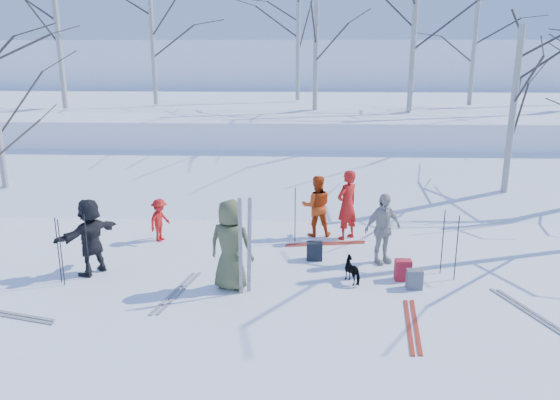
{
  "coord_description": "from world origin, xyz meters",
  "views": [
    {
      "loc": [
        0.48,
        -9.84,
        4.43
      ],
      "look_at": [
        0.0,
        1.5,
        1.3
      ],
      "focal_mm": 35.0,
      "sensor_mm": 36.0,
      "label": 1
    }
  ],
  "objects_px": {
    "skier_olive_center": "(231,245)",
    "backpack_grey": "(414,279)",
    "skier_red_north": "(347,205)",
    "backpack_red": "(403,270)",
    "skier_redor_behind": "(317,206)",
    "skier_red_seated": "(160,220)",
    "skier_grey_west": "(90,236)",
    "skier_cream_east": "(383,229)",
    "backpack_dark": "(314,251)",
    "dog": "(354,270)"
  },
  "relations": [
    {
      "from": "skier_olive_center",
      "to": "backpack_grey",
      "type": "distance_m",
      "value": 3.58
    },
    {
      "from": "skier_red_north",
      "to": "backpack_grey",
      "type": "xyz_separation_m",
      "value": [
        1.09,
        -2.85,
        -0.66
      ]
    },
    {
      "from": "skier_olive_center",
      "to": "backpack_red",
      "type": "height_order",
      "value": "skier_olive_center"
    },
    {
      "from": "skier_redor_behind",
      "to": "backpack_red",
      "type": "height_order",
      "value": "skier_redor_behind"
    },
    {
      "from": "skier_red_north",
      "to": "skier_red_seated",
      "type": "relative_size",
      "value": 1.64
    },
    {
      "from": "skier_red_north",
      "to": "skier_grey_west",
      "type": "xyz_separation_m",
      "value": [
        -5.35,
        -2.36,
        -0.06
      ]
    },
    {
      "from": "skier_redor_behind",
      "to": "skier_cream_east",
      "type": "xyz_separation_m",
      "value": [
        1.36,
        -1.74,
        0.01
      ]
    },
    {
      "from": "skier_cream_east",
      "to": "backpack_red",
      "type": "xyz_separation_m",
      "value": [
        0.3,
        -0.91,
        -0.56
      ]
    },
    {
      "from": "backpack_dark",
      "to": "skier_redor_behind",
      "type": "bearing_deg",
      "value": 87.5
    },
    {
      "from": "skier_grey_west",
      "to": "backpack_red",
      "type": "bearing_deg",
      "value": 121.36
    },
    {
      "from": "skier_red_north",
      "to": "dog",
      "type": "bearing_deg",
      "value": 46.19
    },
    {
      "from": "skier_cream_east",
      "to": "dog",
      "type": "bearing_deg",
      "value": -152.57
    },
    {
      "from": "skier_cream_east",
      "to": "backpack_dark",
      "type": "height_order",
      "value": "skier_cream_east"
    },
    {
      "from": "skier_redor_behind",
      "to": "backpack_dark",
      "type": "height_order",
      "value": "skier_redor_behind"
    },
    {
      "from": "skier_red_north",
      "to": "skier_grey_west",
      "type": "distance_m",
      "value": 5.85
    },
    {
      "from": "skier_red_seated",
      "to": "backpack_dark",
      "type": "distance_m",
      "value": 3.84
    },
    {
      "from": "dog",
      "to": "skier_redor_behind",
      "type": "bearing_deg",
      "value": -104.85
    },
    {
      "from": "skier_red_seated",
      "to": "backpack_red",
      "type": "xyz_separation_m",
      "value": [
        5.41,
        -2.1,
        -0.31
      ]
    },
    {
      "from": "skier_redor_behind",
      "to": "backpack_dark",
      "type": "distance_m",
      "value": 1.72
    },
    {
      "from": "skier_red_north",
      "to": "backpack_red",
      "type": "relative_size",
      "value": 4.03
    },
    {
      "from": "skier_olive_center",
      "to": "backpack_dark",
      "type": "bearing_deg",
      "value": -121.33
    },
    {
      "from": "skier_grey_west",
      "to": "backpack_dark",
      "type": "relative_size",
      "value": 3.95
    },
    {
      "from": "skier_redor_behind",
      "to": "skier_cream_east",
      "type": "relative_size",
      "value": 0.98
    },
    {
      "from": "dog",
      "to": "backpack_red",
      "type": "relative_size",
      "value": 1.39
    },
    {
      "from": "skier_redor_behind",
      "to": "backpack_grey",
      "type": "xyz_separation_m",
      "value": [
        1.82,
        -3.05,
        -0.57
      ]
    },
    {
      "from": "skier_red_seated",
      "to": "dog",
      "type": "bearing_deg",
      "value": -94.9
    },
    {
      "from": "skier_cream_east",
      "to": "backpack_red",
      "type": "bearing_deg",
      "value": -101.03
    },
    {
      "from": "skier_red_seated",
      "to": "skier_grey_west",
      "type": "distance_m",
      "value": 2.21
    },
    {
      "from": "backpack_red",
      "to": "backpack_grey",
      "type": "height_order",
      "value": "backpack_red"
    },
    {
      "from": "skier_olive_center",
      "to": "skier_cream_east",
      "type": "distance_m",
      "value": 3.38
    },
    {
      "from": "skier_grey_west",
      "to": "backpack_dark",
      "type": "height_order",
      "value": "skier_grey_west"
    },
    {
      "from": "skier_cream_east",
      "to": "backpack_grey",
      "type": "distance_m",
      "value": 1.5
    },
    {
      "from": "skier_cream_east",
      "to": "backpack_grey",
      "type": "bearing_deg",
      "value": -100.38
    },
    {
      "from": "backpack_dark",
      "to": "skier_cream_east",
      "type": "bearing_deg",
      "value": -4.27
    },
    {
      "from": "skier_red_north",
      "to": "skier_red_seated",
      "type": "bearing_deg",
      "value": -38.31
    },
    {
      "from": "skier_olive_center",
      "to": "skier_red_north",
      "type": "bearing_deg",
      "value": -114.03
    },
    {
      "from": "dog",
      "to": "backpack_dark",
      "type": "relative_size",
      "value": 1.46
    },
    {
      "from": "dog",
      "to": "backpack_grey",
      "type": "height_order",
      "value": "dog"
    },
    {
      "from": "skier_cream_east",
      "to": "backpack_dark",
      "type": "relative_size",
      "value": 3.85
    },
    {
      "from": "skier_red_north",
      "to": "backpack_grey",
      "type": "relative_size",
      "value": 4.46
    },
    {
      "from": "skier_cream_east",
      "to": "backpack_dark",
      "type": "xyz_separation_m",
      "value": [
        -1.43,
        0.11,
        -0.57
      ]
    },
    {
      "from": "skier_cream_east",
      "to": "dog",
      "type": "height_order",
      "value": "skier_cream_east"
    },
    {
      "from": "skier_red_seated",
      "to": "skier_cream_east",
      "type": "xyz_separation_m",
      "value": [
        5.1,
        -1.19,
        0.25
      ]
    },
    {
      "from": "skier_red_seated",
      "to": "backpack_grey",
      "type": "bearing_deg",
      "value": -92.24
    },
    {
      "from": "skier_olive_center",
      "to": "skier_redor_behind",
      "type": "bearing_deg",
      "value": -102.99
    },
    {
      "from": "skier_olive_center",
      "to": "skier_cream_east",
      "type": "xyz_separation_m",
      "value": [
        3.05,
        1.44,
        -0.11
      ]
    },
    {
      "from": "skier_red_seated",
      "to": "skier_cream_east",
      "type": "relative_size",
      "value": 0.67
    },
    {
      "from": "skier_olive_center",
      "to": "skier_red_north",
      "type": "distance_m",
      "value": 3.83
    },
    {
      "from": "skier_redor_behind",
      "to": "dog",
      "type": "distance_m",
      "value": 2.91
    },
    {
      "from": "backpack_grey",
      "to": "backpack_red",
      "type": "bearing_deg",
      "value": 110.55
    }
  ]
}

